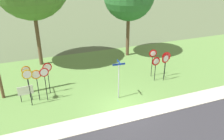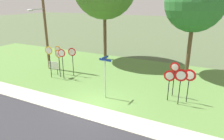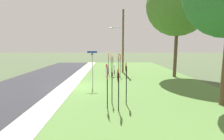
{
  "view_description": "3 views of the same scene",
  "coord_description": "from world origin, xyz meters",
  "views": [
    {
      "loc": [
        -5.74,
        -12.62,
        9.46
      ],
      "look_at": [
        0.55,
        3.63,
        1.39
      ],
      "focal_mm": 37.22,
      "sensor_mm": 36.0,
      "label": 1
    },
    {
      "loc": [
        6.61,
        -10.26,
        6.71
      ],
      "look_at": [
        -0.11,
        3.14,
        1.55
      ],
      "focal_mm": 32.91,
      "sensor_mm": 36.0,
      "label": 2
    },
    {
      "loc": [
        14.09,
        2.81,
        3.47
      ],
      "look_at": [
        -0.15,
        3.08,
        1.46
      ],
      "focal_mm": 26.8,
      "sensor_mm": 36.0,
      "label": 3
    }
  ],
  "objects": [
    {
      "name": "ground_plane",
      "position": [
        0.0,
        0.0,
        0.0
      ],
      "size": [
        160.0,
        160.0,
        0.0
      ],
      "primitive_type": "plane",
      "color": "#4C5B3D"
    },
    {
      "name": "road_asphalt",
      "position": [
        0.0,
        -4.8,
        0.01
      ],
      "size": [
        44.0,
        6.4,
        0.01
      ],
      "primitive_type": "cube",
      "color": "#2D2D33",
      "rests_on": "ground_plane"
    },
    {
      "name": "sidewalk_strip",
      "position": [
        0.0,
        -0.8,
        0.03
      ],
      "size": [
        44.0,
        1.6,
        0.06
      ],
      "primitive_type": "cube",
      "color": "#ADAA9E",
      "rests_on": "ground_plane"
    },
    {
      "name": "grass_median",
      "position": [
        0.0,
        6.0,
        0.02
      ],
      "size": [
        44.0,
        12.0,
        0.04
      ],
      "primitive_type": "cube",
      "color": "#567F3D",
      "rests_on": "ground_plane"
    },
    {
      "name": "stop_sign_near_left",
      "position": [
        -4.88,
        3.05,
        1.97
      ],
      "size": [
        0.67,
        0.13,
        2.68
      ],
      "rotation": [
        0.0,
        0.0,
        0.15
      ],
      "color": "black",
      "rests_on": "grass_median"
    },
    {
      "name": "stop_sign_near_right",
      "position": [
        -6.02,
        2.73,
        2.12
      ],
      "size": [
        0.71,
        0.13,
        2.87
      ],
      "rotation": [
        0.0,
        0.0,
        0.13
      ],
      "color": "black",
      "rests_on": "grass_median"
    },
    {
      "name": "stop_sign_far_left",
      "position": [
        -6.07,
        3.94,
        1.93
      ],
      "size": [
        0.64,
        0.13,
        2.64
      ],
      "rotation": [
        0.0,
        0.0,
        0.14
      ],
      "color": "black",
      "rests_on": "grass_median"
    },
    {
      "name": "stop_sign_far_center",
      "position": [
        -4.55,
        4.05,
        1.94
      ],
      "size": [
        0.72,
        0.17,
        2.61
      ],
      "rotation": [
        0.0,
        0.0,
        0.2
      ],
      "color": "black",
      "rests_on": "grass_median"
    },
    {
      "name": "stop_sign_far_right",
      "position": [
        -5.43,
        3.25,
        1.87
      ],
      "size": [
        0.71,
        0.09,
        2.52
      ],
      "rotation": [
        0.0,
        0.0,
        -0.01
      ],
      "color": "black",
      "rests_on": "grass_median"
    },
    {
      "name": "yield_sign_near_left",
      "position": [
        5.06,
        2.68,
        1.92
      ],
      "size": [
        0.83,
        0.18,
        2.51
      ],
      "rotation": [
        0.0,
        0.0,
        0.19
      ],
      "color": "black",
      "rests_on": "grass_median"
    },
    {
      "name": "yield_sign_near_right",
      "position": [
        4.46,
        3.81,
        1.96
      ],
      "size": [
        0.7,
        0.16,
        2.58
      ],
      "rotation": [
        0.0,
        0.0,
        -0.18
      ],
      "color": "black",
      "rests_on": "grass_median"
    },
    {
      "name": "yield_sign_far_left",
      "position": [
        4.3,
        2.96,
        1.68
      ],
      "size": [
        0.78,
        0.1,
        2.22
      ],
      "rotation": [
        0.0,
        0.0,
        0.03
      ],
      "color": "black",
      "rests_on": "grass_median"
    },
    {
      "name": "yield_sign_far_right",
      "position": [
        5.52,
        3.29,
        1.82
      ],
      "size": [
        0.81,
        0.16,
        2.38
      ],
      "rotation": [
        0.0,
        0.0,
        -0.16
      ],
      "color": "black",
      "rests_on": "grass_median"
    },
    {
      "name": "street_name_post",
      "position": [
        0.23,
        1.43,
        1.85
      ],
      "size": [
        0.96,
        0.82,
        3.05
      ],
      "rotation": [
        0.0,
        0.0,
        -0.07
      ],
      "color": "#9EA0A8",
      "rests_on": "grass_median"
    },
    {
      "name": "utility_pole",
      "position": [
        -8.0,
        4.54,
        4.44
      ],
      "size": [
        2.1,
        2.01,
        8.13
      ],
      "color": "brown",
      "rests_on": "grass_median"
    },
    {
      "name": "notice_board",
      "position": [
        -6.34,
        3.5,
        0.87
      ],
      "size": [
        1.1,
        0.08,
        1.25
      ],
      "rotation": [
        0.0,
        0.0,
        0.04
      ],
      "color": "black",
      "rests_on": "grass_median"
    },
    {
      "name": "oak_tree_left",
      "position": [
        -4.6,
        10.3,
        8.0
      ],
      "size": [
        6.85,
        6.85,
        11.4
      ],
      "color": "brown",
      "rests_on": "grass_median"
    }
  ]
}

